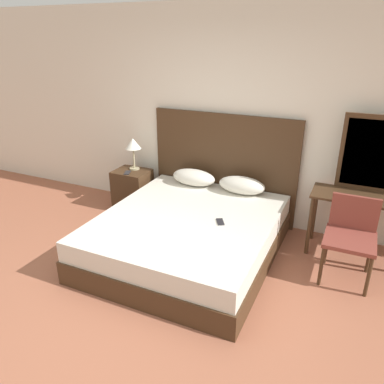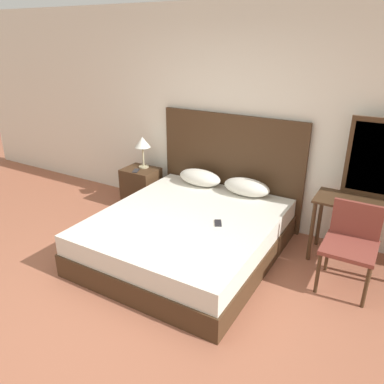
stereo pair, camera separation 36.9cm
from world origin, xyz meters
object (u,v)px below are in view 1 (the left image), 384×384
Objects in this scene: nightstand at (133,190)px; phone_on_nightstand at (127,173)px; table_lamp at (133,145)px; bed at (188,235)px; phone_on_bed at (220,222)px; vanity_desk at (359,207)px; chair at (351,232)px.

nightstand is 0.31m from phone_on_nightstand.
bed is at bearing -34.61° from table_lamp.
nightstand is (-1.24, 0.78, 0.05)m from bed.
nightstand reaches higher than phone_on_bed.
bed is at bearing -155.64° from vanity_desk.
bed is at bearing -28.61° from phone_on_nightstand.
vanity_desk is at bearing 29.53° from phone_on_bed.
vanity_desk is (2.94, -0.09, -0.32)m from table_lamp.
nightstand is at bearing 89.61° from phone_on_nightstand.
vanity_desk reaches higher than phone_on_nightstand.
phone_on_nightstand reaches higher than bed.
bed is at bearing -177.14° from phone_on_bed.
phone_on_bed is at bearing -25.18° from nightstand.
nightstand is at bearing 179.77° from vanity_desk.
table_lamp is 0.39m from phone_on_nightstand.
bed is 1.89m from vanity_desk.
chair is at bearing -8.81° from nightstand.
vanity_desk is (1.69, 0.77, 0.36)m from bed.
chair is (2.90, -0.53, -0.42)m from table_lamp.
vanity_desk is 0.45m from chair.
nightstand is 0.56× the size of vanity_desk.
table_lamp is at bearing 89.63° from nightstand.
table_lamp is 0.53× the size of chair.
chair is at bearing -95.30° from vanity_desk.
vanity_desk reaches higher than nightstand.
vanity_desk is (1.32, 0.75, 0.12)m from phone_on_bed.
phone_on_nightstand is 2.94m from vanity_desk.
vanity_desk is at bearing 84.70° from chair.
table_lamp reaches higher than phone_on_nightstand.
phone_on_bed is at bearing -150.47° from vanity_desk.
table_lamp is (0.00, 0.08, 0.63)m from nightstand.
chair reaches higher than nightstand.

